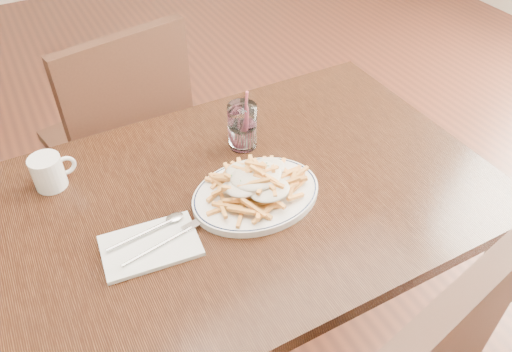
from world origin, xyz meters
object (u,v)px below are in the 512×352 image
chair_far (124,132)px  fries_plate (256,194)px  table (249,211)px  coffee_mug (49,172)px  loaded_fries (256,180)px  water_glass (242,129)px

chair_far → fries_plate: chair_far is taller
table → coffee_mug: 0.50m
fries_plate → loaded_fries: 0.05m
chair_far → fries_plate: size_ratio=2.89×
table → chair_far: chair_far is taller
fries_plate → water_glass: size_ratio=1.91×
table → chair_far: 0.71m
chair_far → water_glass: bearing=-67.2°
coffee_mug → water_glass: bearing=-9.2°
chair_far → coffee_mug: (-0.27, -0.43, 0.26)m
chair_far → loaded_fries: size_ratio=3.53×
water_glass → fries_plate: bearing=-108.4°
chair_far → coffee_mug: 0.57m
fries_plate → water_glass: 0.21m
chair_far → loaded_fries: 0.78m
loaded_fries → water_glass: bearing=71.6°
table → coffee_mug: size_ratio=11.07×
fries_plate → water_glass: bearing=71.6°
chair_far → coffee_mug: chair_far is taller
table → water_glass: 0.22m
water_glass → table: bearing=-112.0°
table → fries_plate: fries_plate is taller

